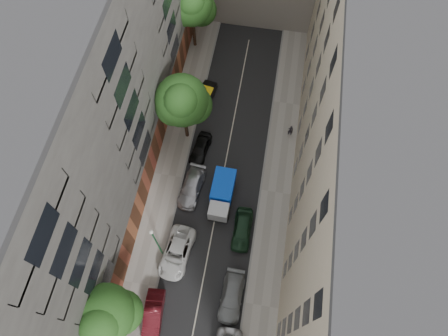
% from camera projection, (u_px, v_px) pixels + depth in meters
% --- Properties ---
extents(ground, '(120.00, 120.00, 0.00)m').
position_uv_depth(ground, '(221.00, 184.00, 40.46)').
color(ground, '#4C4C49').
rests_on(ground, ground).
extents(road_surface, '(8.00, 44.00, 0.02)m').
position_uv_depth(road_surface, '(221.00, 184.00, 40.45)').
color(road_surface, black).
rests_on(road_surface, ground).
extents(sidewalk_left, '(3.00, 44.00, 0.15)m').
position_uv_depth(sidewalk_left, '(169.00, 175.00, 40.80)').
color(sidewalk_left, gray).
rests_on(sidewalk_left, ground).
extents(sidewalk_right, '(3.00, 44.00, 0.15)m').
position_uv_depth(sidewalk_right, '(275.00, 192.00, 39.97)').
color(sidewalk_right, gray).
rests_on(sidewalk_right, ground).
extents(building_left, '(8.00, 44.00, 20.00)m').
position_uv_depth(building_left, '(87.00, 113.00, 32.34)').
color(building_left, '#464441').
rests_on(building_left, ground).
extents(building_right, '(8.00, 44.00, 20.00)m').
position_uv_depth(building_right, '(361.00, 153.00, 30.68)').
color(building_right, '#BFAE94').
rests_on(building_right, ground).
extents(tarp_truck, '(2.11, 5.03, 2.31)m').
position_uv_depth(tarp_truck, '(222.00, 194.00, 38.59)').
color(tarp_truck, black).
rests_on(tarp_truck, ground).
extents(car_left_1, '(1.87, 4.37, 1.40)m').
position_uv_depth(car_left_1, '(153.00, 314.00, 34.21)').
color(car_left_1, '#4D0F15').
rests_on(car_left_1, ground).
extents(car_left_2, '(2.90, 5.40, 1.44)m').
position_uv_depth(car_left_2, '(177.00, 252.00, 36.59)').
color(car_left_2, silver).
rests_on(car_left_2, ground).
extents(car_left_3, '(2.43, 4.93, 1.38)m').
position_uv_depth(car_left_3, '(192.00, 187.00, 39.54)').
color(car_left_3, '#B0AFB4').
rests_on(car_left_3, ground).
extents(car_left_4, '(2.04, 4.05, 1.32)m').
position_uv_depth(car_left_4, '(201.00, 148.00, 41.57)').
color(car_left_4, black).
rests_on(car_left_4, ground).
extents(car_left_5, '(2.23, 4.58, 1.45)m').
position_uv_depth(car_left_5, '(205.00, 97.00, 44.40)').
color(car_left_5, black).
rests_on(car_left_5, ground).
extents(car_right_1, '(1.98, 4.71, 1.36)m').
position_uv_depth(car_right_1, '(232.00, 297.00, 34.88)').
color(car_right_1, slate).
rests_on(car_right_1, ground).
extents(car_right_2, '(1.81, 4.38, 1.49)m').
position_uv_depth(car_right_2, '(242.00, 229.00, 37.55)').
color(car_right_2, black).
rests_on(car_right_2, ground).
extents(tree_near, '(4.86, 4.51, 8.44)m').
position_uv_depth(tree_near, '(106.00, 316.00, 29.24)').
color(tree_near, '#382619').
rests_on(tree_near, sidewalk_left).
extents(tree_mid, '(5.34, 5.07, 9.00)m').
position_uv_depth(tree_mid, '(183.00, 103.00, 37.40)').
color(tree_mid, '#382619').
rests_on(tree_mid, sidewalk_left).
extents(tree_far, '(5.04, 4.73, 8.68)m').
position_uv_depth(tree_far, '(192.00, 6.00, 43.33)').
color(tree_far, '#382619').
rests_on(tree_far, sidewalk_left).
extents(lamp_post, '(0.36, 0.36, 6.60)m').
position_uv_depth(lamp_post, '(156.00, 241.00, 33.52)').
color(lamp_post, '#1A5C30').
rests_on(lamp_post, sidewalk_left).
extents(pedestrian, '(0.58, 0.40, 1.53)m').
position_uv_depth(pedestrian, '(290.00, 130.00, 42.25)').
color(pedestrian, black).
rests_on(pedestrian, sidewalk_right).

